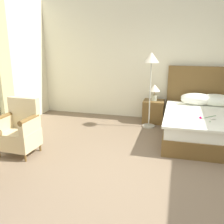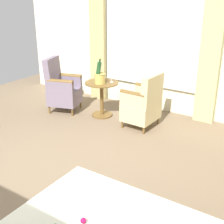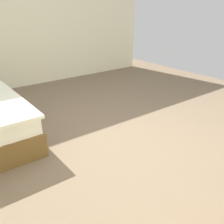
{
  "view_description": "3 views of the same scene",
  "coord_description": "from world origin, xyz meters",
  "px_view_note": "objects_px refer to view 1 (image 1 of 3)",
  "views": [
    {
      "loc": [
        0.38,
        -3.12,
        1.89
      ],
      "look_at": [
        -0.62,
        0.61,
        0.79
      ],
      "focal_mm": 40.0,
      "sensor_mm": 36.0,
      "label": 1
    },
    {
      "loc": [
        2.33,
        2.67,
        2.27
      ],
      "look_at": [
        -0.43,
        0.86,
        0.96
      ],
      "focal_mm": 50.0,
      "sensor_mm": 36.0,
      "label": 2
    },
    {
      "loc": [
        -2.27,
        1.74,
        1.66
      ],
      "look_at": [
        -0.56,
        0.45,
        0.73
      ],
      "focal_mm": 40.0,
      "sensor_mm": 36.0,
      "label": 3
    }
  ],
  "objects_px": {
    "bed": "(208,122)",
    "nightstand": "(153,111)",
    "armchair_by_window": "(20,130)",
    "floor_lamp_brass": "(151,66)",
    "bedside_lamp": "(154,90)"
  },
  "relations": [
    {
      "from": "nightstand",
      "to": "bedside_lamp",
      "type": "height_order",
      "value": "bedside_lamp"
    },
    {
      "from": "nightstand",
      "to": "floor_lamp_brass",
      "type": "height_order",
      "value": "floor_lamp_brass"
    },
    {
      "from": "nightstand",
      "to": "armchair_by_window",
      "type": "distance_m",
      "value": 3.12
    },
    {
      "from": "bed",
      "to": "bedside_lamp",
      "type": "xyz_separation_m",
      "value": [
        -1.15,
        0.74,
        0.47
      ]
    },
    {
      "from": "bed",
      "to": "armchair_by_window",
      "type": "xyz_separation_m",
      "value": [
        -3.19,
        -1.62,
        0.1
      ]
    },
    {
      "from": "bedside_lamp",
      "to": "floor_lamp_brass",
      "type": "distance_m",
      "value": 0.7
    },
    {
      "from": "bedside_lamp",
      "to": "floor_lamp_brass",
      "type": "xyz_separation_m",
      "value": [
        -0.06,
        -0.38,
        0.59
      ]
    },
    {
      "from": "bed",
      "to": "nightstand",
      "type": "relative_size",
      "value": 4.04
    },
    {
      "from": "armchair_by_window",
      "to": "nightstand",
      "type": "bearing_deg",
      "value": 49.04
    },
    {
      "from": "nightstand",
      "to": "bedside_lamp",
      "type": "xyz_separation_m",
      "value": [
        -0.0,
        0.0,
        0.53
      ]
    },
    {
      "from": "bedside_lamp",
      "to": "armchair_by_window",
      "type": "bearing_deg",
      "value": -130.96
    },
    {
      "from": "bed",
      "to": "floor_lamp_brass",
      "type": "xyz_separation_m",
      "value": [
        -1.21,
        0.36,
        1.06
      ]
    },
    {
      "from": "bed",
      "to": "floor_lamp_brass",
      "type": "height_order",
      "value": "floor_lamp_brass"
    },
    {
      "from": "bed",
      "to": "floor_lamp_brass",
      "type": "bearing_deg",
      "value": 163.44
    },
    {
      "from": "bed",
      "to": "nightstand",
      "type": "height_order",
      "value": "bed"
    }
  ]
}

